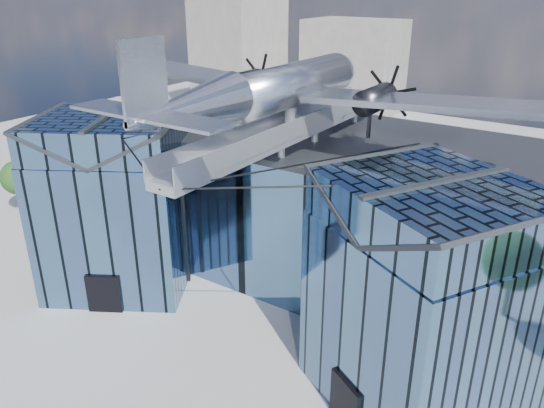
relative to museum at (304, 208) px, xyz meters
The scene contains 5 objects.
ground_plane 8.03m from the museum, 90.00° to the right, with size 120.00×120.00×0.00m, color #949498.
museum is the anchor object (origin of this frame).
bg_towers 44.92m from the museum, 88.14° to the left, with size 77.00×24.50×26.00m.
tree_plaza_w 27.68m from the museum, behind, with size 3.29×3.29×4.85m.
tree_side_w 20.94m from the museum, 164.94° to the left, with size 3.66×3.66×4.96m.
Camera 1 is at (16.28, -22.41, 19.73)m, focal length 35.00 mm.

